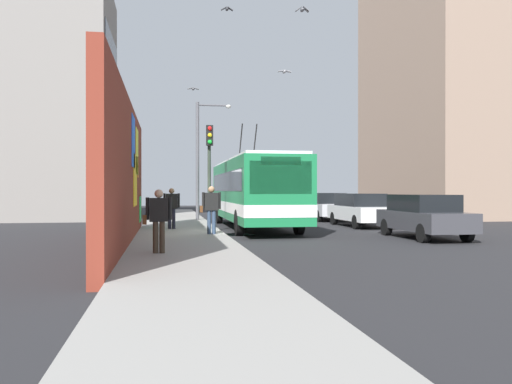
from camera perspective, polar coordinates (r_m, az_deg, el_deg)
ground_plane at (r=20.58m, az=-3.62°, el=-4.65°), size 80.00×80.00×0.00m
sidewalk_slab at (r=20.47m, az=-8.09°, el=-4.46°), size 48.00×3.20×0.15m
graffiti_wall at (r=16.78m, az=-13.73°, el=1.84°), size 14.61×0.32×4.43m
building_far_left at (r=35.06m, az=-21.41°, el=8.97°), size 8.23×7.53×14.19m
building_far_right at (r=39.54m, az=20.21°, el=13.55°), size 13.25×8.39×21.75m
city_bus at (r=24.27m, az=-0.29°, el=0.22°), size 11.76×2.64×4.91m
parked_car_dark_gray at (r=20.09m, az=17.49°, el=-2.39°), size 4.45×1.80×1.58m
parked_car_white at (r=25.89m, az=11.05°, el=-1.80°), size 4.79×1.77×1.58m
parked_car_silver at (r=31.14m, az=7.43°, el=-1.46°), size 4.90×1.90×1.58m
pedestrian_near_wall at (r=13.66m, az=-10.40°, el=-2.55°), size 0.22×0.73×1.61m
pedestrian_at_curb at (r=19.36m, az=-4.82°, el=-1.48°), size 0.23×0.76×1.73m
pedestrian_midblock at (r=22.10m, az=-9.02°, el=-1.38°), size 0.22×0.67×1.67m
traffic_light at (r=22.28m, az=-5.01°, el=3.55°), size 0.49×0.28×4.31m
street_lamp at (r=28.89m, az=-5.83°, el=4.32°), size 0.44×1.90×6.33m
flying_pigeons at (r=23.67m, az=-0.91°, el=15.26°), size 7.09×4.22×3.34m
curbside_puddle at (r=20.85m, az=-2.04°, el=-4.58°), size 1.43×1.43×0.00m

